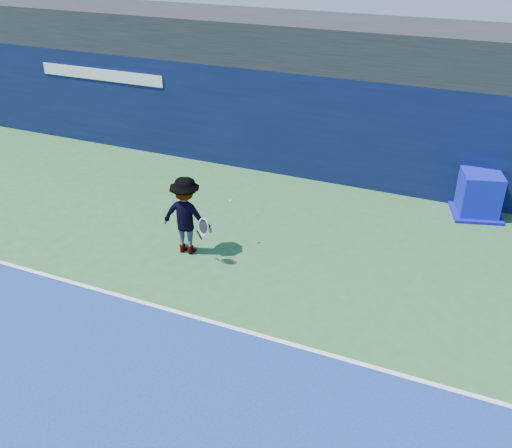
% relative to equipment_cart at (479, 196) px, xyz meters
% --- Properties ---
extents(ground, '(80.00, 80.00, 0.00)m').
position_rel_equipment_cart_xyz_m(ground, '(-4.61, -9.64, -0.52)').
color(ground, '#2B6132').
rests_on(ground, ground).
extents(baseline, '(24.00, 0.10, 0.01)m').
position_rel_equipment_cart_xyz_m(baseline, '(-4.61, -6.64, -0.51)').
color(baseline, white).
rests_on(baseline, ground).
extents(stadium_band, '(36.00, 3.00, 1.20)m').
position_rel_equipment_cart_xyz_m(stadium_band, '(-4.61, 1.86, 3.08)').
color(stadium_band, black).
rests_on(stadium_band, back_wall_assembly).
extents(back_wall_assembly, '(36.00, 1.03, 3.00)m').
position_rel_equipment_cart_xyz_m(back_wall_assembly, '(-4.61, 0.86, 0.98)').
color(back_wall_assembly, '#091133').
rests_on(back_wall_assembly, ground).
extents(equipment_cart, '(1.46, 1.46, 1.13)m').
position_rel_equipment_cart_xyz_m(equipment_cart, '(0.00, 0.00, 0.00)').
color(equipment_cart, '#0C13B3').
rests_on(equipment_cart, ground).
extents(tennis_player, '(1.36, 0.76, 1.82)m').
position_rel_equipment_cart_xyz_m(tennis_player, '(-5.84, -4.55, 0.39)').
color(tennis_player, white).
rests_on(tennis_player, ground).
extents(tennis_ball, '(0.06, 0.06, 0.06)m').
position_rel_equipment_cart_xyz_m(tennis_ball, '(-5.07, -3.87, 0.60)').
color(tennis_ball, '#D2DC18').
rests_on(tennis_ball, ground).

